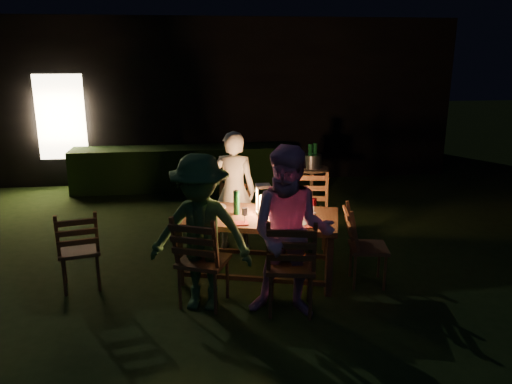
{
  "coord_description": "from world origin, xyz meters",
  "views": [
    {
      "loc": [
        -0.36,
        -5.69,
        2.54
      ],
      "look_at": [
        0.38,
        -0.1,
        0.96
      ],
      "focal_mm": 35.0,
      "sensor_mm": 36.0,
      "label": 1
    }
  ],
  "objects": [
    {
      "name": "napkin_left",
      "position": [
        0.13,
        -0.61,
        0.76
      ],
      "size": [
        0.18,
        0.14,
        0.01
      ],
      "primitive_type": "cube",
      "color": "red",
      "rests_on": "dining_table"
    },
    {
      "name": "chair_near_right",
      "position": [
        0.58,
        -1.22,
        0.32
      ],
      "size": [
        0.57,
        0.6,
        1.07
      ],
      "rotation": [
        0.0,
        0.0,
        -0.2
      ],
      "color": "#53331B",
      "rests_on": "ground"
    },
    {
      "name": "bottle_table",
      "position": [
        0.13,
        -0.28,
        0.89
      ],
      "size": [
        0.07,
        0.07,
        0.28
      ],
      "primitive_type": "cylinder",
      "color": "#0F471E",
      "rests_on": "dining_table"
    },
    {
      "name": "person_opp_right",
      "position": [
        0.56,
        -1.26,
        0.86
      ],
      "size": [
        0.99,
        0.86,
        1.72
      ],
      "primitive_type": "imported",
      "rotation": [
        0.0,
        0.0,
        -0.29
      ],
      "color": "#E79FD0",
      "rests_on": "ground"
    },
    {
      "name": "wineglass_d",
      "position": [
        1.01,
        -0.35,
        0.84
      ],
      "size": [
        0.06,
        0.06,
        0.18
      ],
      "primitive_type": null,
      "color": "#59070F",
      "rests_on": "dining_table"
    },
    {
      "name": "person_opp_left",
      "position": [
        -0.3,
        -1.01,
        0.8
      ],
      "size": [
        1.17,
        0.87,
        1.61
      ],
      "primitive_type": "imported",
      "rotation": [
        0.0,
        0.0,
        -0.29
      ],
      "color": "#315F2F",
      "rests_on": "ground"
    },
    {
      "name": "plate_near_right",
      "position": [
        0.74,
        -0.69,
        0.76
      ],
      "size": [
        0.25,
        0.25,
        0.01
      ],
      "primitive_type": "cylinder",
      "color": "white",
      "rests_on": "dining_table"
    },
    {
      "name": "side_table",
      "position": [
        1.59,
        2.08,
        0.63
      ],
      "size": [
        0.53,
        0.53,
        0.72
      ],
      "color": "brown",
      "rests_on": "ground"
    },
    {
      "name": "napkin_right",
      "position": [
        0.81,
        -0.79,
        0.76
      ],
      "size": [
        0.18,
        0.14,
        0.01
      ],
      "primitive_type": "cube",
      "color": "red",
      "rests_on": "dining_table"
    },
    {
      "name": "chair_end",
      "position": [
        1.55,
        -0.7,
        0.29
      ],
      "size": [
        0.53,
        0.5,
        0.95
      ],
      "rotation": [
        0.0,
        0.0,
        -1.75
      ],
      "color": "#53331B",
      "rests_on": "ground"
    },
    {
      "name": "bottle_bucket_b",
      "position": [
        1.64,
        2.12,
        0.88
      ],
      "size": [
        0.07,
        0.07,
        0.32
      ],
      "primitive_type": "cylinder",
      "color": "#0F471E",
      "rests_on": "side_table"
    },
    {
      "name": "bottle_bucket_a",
      "position": [
        1.54,
        2.04,
        0.88
      ],
      "size": [
        0.07,
        0.07,
        0.32
      ],
      "primitive_type": "cylinder",
      "color": "#0F471E",
      "rests_on": "side_table"
    },
    {
      "name": "wineglass_e",
      "position": [
        0.19,
        -0.61,
        0.84
      ],
      "size": [
        0.06,
        0.06,
        0.18
      ],
      "primitive_type": null,
      "color": "silver",
      "rests_on": "dining_table"
    },
    {
      "name": "garden_envelope",
      "position": [
        -0.01,
        6.15,
        1.58
      ],
      "size": [
        40.0,
        40.0,
        3.2
      ],
      "color": "black",
      "rests_on": "ground"
    },
    {
      "name": "lantern",
      "position": [
        0.43,
        -0.32,
        0.91
      ],
      "size": [
        0.16,
        0.16,
        0.35
      ],
      "color": "white",
      "rests_on": "dining_table"
    },
    {
      "name": "phone",
      "position": [
        -0.31,
        -0.46,
        0.75
      ],
      "size": [
        0.14,
        0.07,
        0.01
      ],
      "primitive_type": "cube",
      "color": "black",
      "rests_on": "dining_table"
    },
    {
      "name": "chair_spare",
      "position": [
        -1.62,
        -0.4,
        0.29
      ],
      "size": [
        0.52,
        0.55,
        0.97
      ],
      "rotation": [
        0.0,
        0.0,
        0.21
      ],
      "color": "#53331B",
      "rests_on": "ground"
    },
    {
      "name": "plate_far_left",
      "position": [
        -0.1,
        0.02,
        0.76
      ],
      "size": [
        0.25,
        0.25,
        0.01
      ],
      "primitive_type": "cylinder",
      "color": "white",
      "rests_on": "dining_table"
    },
    {
      "name": "chair_far_right",
      "position": [
        1.11,
        0.23,
        0.33
      ],
      "size": [
        0.58,
        0.61,
        1.08
      ],
      "rotation": [
        0.0,
        0.0,
        2.93
      ],
      "color": "#53331B",
      "rests_on": "ground"
    },
    {
      "name": "chair_near_left",
      "position": [
        -0.29,
        -0.96,
        0.32
      ],
      "size": [
        0.63,
        0.65,
        1.05
      ],
      "rotation": [
        0.0,
        0.0,
        -0.41
      ],
      "color": "#53331B",
      "rests_on": "ground"
    },
    {
      "name": "ice_bucket",
      "position": [
        1.59,
        2.08,
        0.83
      ],
      "size": [
        0.3,
        0.3,
        0.22
      ],
      "primitive_type": "cylinder",
      "color": "#A5A8AD",
      "rests_on": "side_table"
    },
    {
      "name": "plate_far_right",
      "position": [
        0.86,
        -0.27,
        0.76
      ],
      "size": [
        0.25,
        0.25,
        0.01
      ],
      "primitive_type": "cylinder",
      "color": "white",
      "rests_on": "dining_table"
    },
    {
      "name": "chair_far_left",
      "position": [
        0.15,
        0.52,
        0.28
      ],
      "size": [
        0.5,
        0.52,
        0.93
      ],
      "rotation": [
        0.0,
        0.0,
        2.92
      ],
      "color": "#53331B",
      "rests_on": "ground"
    },
    {
      "name": "plate_near_left",
      "position": [
        -0.22,
        -0.4,
        0.76
      ],
      "size": [
        0.25,
        0.25,
        0.01
      ],
      "primitive_type": "cylinder",
      "color": "white",
      "rests_on": "dining_table"
    },
    {
      "name": "wineglass_c",
      "position": [
        0.57,
        -0.7,
        0.84
      ],
      "size": [
        0.06,
        0.06,
        0.18
      ],
      "primitive_type": null,
      "color": "#59070F",
      "rests_on": "dining_table"
    },
    {
      "name": "person_house_side",
      "position": [
        0.17,
        0.56,
        0.79
      ],
      "size": [
        0.66,
        0.53,
        1.58
      ],
      "primitive_type": "imported",
      "rotation": [
        0.0,
        0.0,
        2.85
      ],
      "color": "silver",
      "rests_on": "ground"
    },
    {
      "name": "wineglass_b",
      "position": [
        -0.36,
        -0.26,
        0.84
      ],
      "size": [
        0.06,
        0.06,
        0.18
      ],
      "primitive_type": null,
      "color": "#59070F",
      "rests_on": "dining_table"
    },
    {
      "name": "dining_table",
      "position": [
        0.37,
        -0.35,
        0.68
      ],
      "size": [
        1.98,
        1.37,
        0.75
      ],
      "rotation": [
        0.0,
        0.0,
        -0.29
      ],
      "color": "#53331B",
      "rests_on": "ground"
    },
    {
      "name": "wineglass_a",
      "position": [
        0.16,
        0.0,
        0.84
      ],
      "size": [
        0.06,
        0.06,
        0.18
      ],
      "primitive_type": null,
      "color": "#59070F",
      "rests_on": "dining_table"
    }
  ]
}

